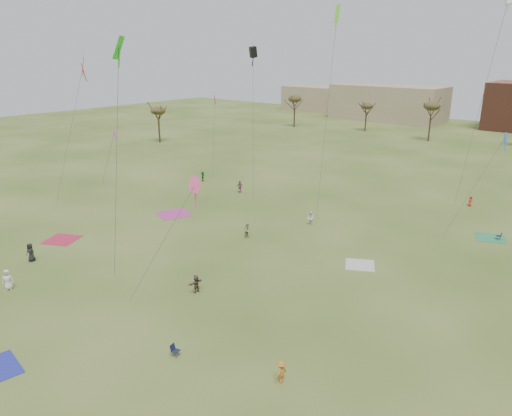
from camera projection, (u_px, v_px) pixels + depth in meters
The scene contains 20 objects.
ground at pixel (162, 308), 39.55m from camera, with size 260.00×260.00×0.00m, color #354C17.
flyer_near_left at pixel (8, 280), 42.31m from camera, with size 0.90×0.58×1.84m, color silver.
spectator_fore_b at pixel (248, 230), 54.04m from camera, with size 0.83×0.65×1.71m, color #979060.
spectator_fore_c at pixel (196, 284), 41.85m from camera, with size 1.48×0.47×1.59m, color brown.
flyer_mid_a at pixel (31, 252), 47.99m from camera, with size 0.91×0.59×1.87m, color black.
flyer_mid_b at pixel (281, 372), 30.44m from camera, with size 0.98×0.57×1.52m, color #BB6F23.
spectator_mid_d at pixel (240, 187), 71.11m from camera, with size 1.05×0.44×1.78m, color #9A4086.
spectator_mid_e at pixel (310, 218), 57.88m from camera, with size 0.81×0.63×1.68m, color white.
flyer_far_a at pixel (203, 176), 77.49m from camera, with size 1.39×0.44×1.50m, color #226725.
flyer_far_b at pixel (470, 201), 64.99m from camera, with size 0.69×0.45×1.40m, color red.
blanket_red at pixel (62, 240), 53.66m from camera, with size 3.28×3.28×0.03m, color #B3233F.
blanket_cream at pixel (360, 265), 47.37m from camera, with size 2.76×2.76×0.03m, color beige.
blanket_plum at pixel (174, 214), 62.08m from camera, with size 3.84×3.84×0.03m, color #B33783.
blanket_olive at pixel (490, 238), 54.16m from camera, with size 3.01×3.01×0.03m, color #2F8354.
camp_chair_center at pixel (175, 353), 33.22m from camera, with size 0.66×0.62×0.87m.
camp_chair_right at pixel (499, 237), 53.63m from camera, with size 0.64×0.60×0.87m.
kites_aloft at pixel (341, 62), 51.95m from camera, with size 74.64×43.53×25.02m.
tree_line at pixel (460, 117), 97.00m from camera, with size 117.44×49.32×8.91m.
building_tan at pixel (388, 103), 143.43m from camera, with size 32.00×14.00×10.00m, color #937F60.
building_tan_west at pixel (315, 98), 167.08m from camera, with size 20.00×12.00×8.00m, color #937F60.
Camera 1 is at (28.31, -22.14, 19.92)m, focal length 34.26 mm.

